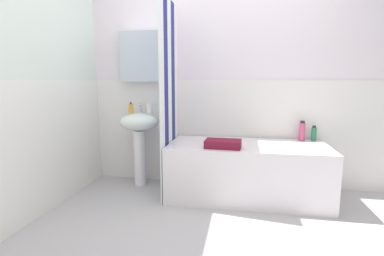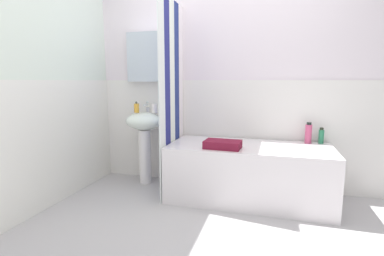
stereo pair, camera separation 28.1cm
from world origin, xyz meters
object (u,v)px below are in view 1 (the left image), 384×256
Objects in this scene: sink at (139,133)px; bathtub at (247,171)px; conditioner_bottle at (314,134)px; lotion_bottle at (302,131)px; toothbrush_cup at (149,109)px; soap_dispenser at (131,108)px; towel_folded at (223,144)px.

bathtub is (1.21, -0.17, -0.33)m from sink.
conditioner_bottle is 0.76× the size of lotion_bottle.
sink is 8.12× the size of toothbrush_cup.
bathtub is 7.34× the size of lotion_bottle.
sink is 6.60× the size of soap_dispenser.
soap_dispenser is 0.37× the size of towel_folded.
soap_dispenser is at bearing -162.11° from sink.
lotion_bottle reaches higher than conditioner_bottle.
lotion_bottle is at bearing 3.29° from sink.
conditioner_bottle is at bearing 3.60° from sink.
towel_folded is at bearing -152.57° from conditioner_bottle.
soap_dispenser reaches higher than conditioner_bottle.
sink reaches higher than lotion_bottle.
soap_dispenser reaches higher than sink.
towel_folded reaches higher than bathtub.
bathtub is 0.83m from conditioner_bottle.
lotion_bottle is (1.86, 0.13, -0.23)m from soap_dispenser.
soap_dispenser is 0.21m from toothbrush_cup.
sink reaches higher than bathtub.
towel_folded is (-0.93, -0.48, -0.04)m from conditioner_bottle.
towel_folded is (0.98, -0.36, -0.02)m from sink.
toothbrush_cup reaches higher than sink.
conditioner_bottle is (1.78, 0.10, -0.25)m from toothbrush_cup.
sink is 1.79m from lotion_bottle.
toothbrush_cup reaches higher than bathtub.
towel_folded is (0.85, -0.38, -0.29)m from toothbrush_cup.
lotion_bottle is (1.66, 0.09, -0.22)m from toothbrush_cup.
lotion_bottle is (0.57, 0.27, 0.38)m from bathtub.
bathtub is at bearing -9.73° from toothbrush_cup.
toothbrush_cup is at bearing 11.54° from soap_dispenser.
lotion_bottle is at bearing 3.93° from soap_dispenser.
sink is 2.46× the size of towel_folded.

